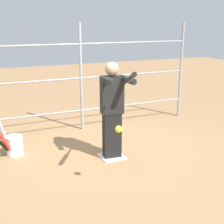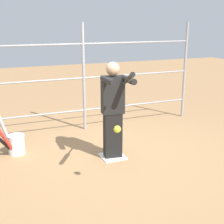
% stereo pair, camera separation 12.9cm
% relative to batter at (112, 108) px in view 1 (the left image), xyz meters
% --- Properties ---
extents(ground_plane, '(24.00, 24.00, 0.00)m').
position_rel_batter_xyz_m(ground_plane, '(0.00, -0.02, -0.89)').
color(ground_plane, '#9E754C').
extents(home_plate, '(0.40, 0.40, 0.02)m').
position_rel_batter_xyz_m(home_plate, '(0.00, -0.02, -0.88)').
color(home_plate, white).
rests_on(home_plate, ground).
extents(fence_backstop, '(5.11, 0.06, 2.26)m').
position_rel_batter_xyz_m(fence_backstop, '(0.00, -1.62, 0.24)').
color(fence_backstop, '#939399').
rests_on(fence_backstop, ground).
extents(batter, '(0.42, 0.59, 1.65)m').
position_rel_batter_xyz_m(batter, '(0.00, 0.00, 0.00)').
color(batter, black).
rests_on(batter, ground).
extents(baseball_bat_swinging, '(0.31, 0.84, 0.34)m').
position_rel_batter_xyz_m(baseball_bat_swinging, '(0.15, 0.92, 0.65)').
color(baseball_bat_swinging, black).
extents(softball_in_flight, '(0.10, 0.10, 0.10)m').
position_rel_batter_xyz_m(softball_in_flight, '(0.38, 1.06, 0.02)').
color(softball_in_flight, yellow).
extents(bat_bucket, '(0.66, 0.55, 0.91)m').
position_rel_batter_xyz_m(bat_bucket, '(1.58, -0.77, -0.66)').
color(bat_bucket, white).
rests_on(bat_bucket, ground).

